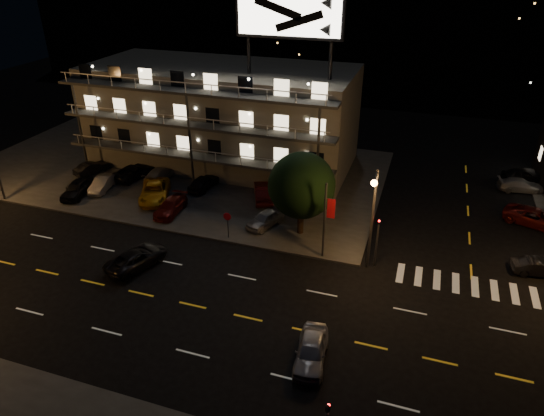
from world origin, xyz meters
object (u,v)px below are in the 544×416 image
(lot_car_4, at_px, (265,219))
(road_car_west, at_px, (137,258))
(side_car_0, at_px, (539,267))
(lot_car_2, at_px, (155,191))
(tree, at_px, (301,187))
(lot_car_7, at_px, (161,174))
(road_car_east, at_px, (311,350))

(lot_car_4, bearing_deg, road_car_west, -108.40)
(lot_car_4, distance_m, side_car_0, 21.34)
(lot_car_2, xyz_separation_m, road_car_west, (4.30, -10.00, -0.24))
(lot_car_2, relative_size, lot_car_4, 1.44)
(tree, distance_m, lot_car_2, 15.21)
(lot_car_2, height_order, lot_car_4, lot_car_2)
(side_car_0, bearing_deg, lot_car_2, 78.28)
(lot_car_4, relative_size, lot_car_7, 0.85)
(lot_car_4, xyz_separation_m, lot_car_7, (-13.29, 5.48, 0.00))
(lot_car_7, bearing_deg, side_car_0, 172.58)
(road_car_west, bearing_deg, road_car_east, 179.45)
(road_car_east, bearing_deg, lot_car_2, 135.49)
(road_car_east, bearing_deg, side_car_0, 38.12)
(road_car_west, bearing_deg, side_car_0, -145.27)
(side_car_0, bearing_deg, lot_car_7, 71.87)
(lot_car_2, relative_size, lot_car_7, 1.23)
(lot_car_4, bearing_deg, tree, 19.45)
(tree, relative_size, road_car_east, 1.64)
(side_car_0, distance_m, road_car_west, 29.83)
(lot_car_2, height_order, road_car_west, lot_car_2)
(tree, distance_m, road_car_west, 13.87)
(lot_car_2, relative_size, road_car_west, 1.12)
(lot_car_4, height_order, road_car_west, lot_car_4)
(lot_car_2, distance_m, lot_car_4, 11.70)
(road_car_east, distance_m, road_car_west, 15.71)
(side_car_0, distance_m, road_car_east, 19.28)
(lot_car_2, bearing_deg, lot_car_4, -31.47)
(side_car_0, xyz_separation_m, road_car_east, (-13.79, -13.47, 0.12))
(side_car_0, bearing_deg, road_car_east, 125.48)
(lot_car_7, bearing_deg, tree, 162.91)
(side_car_0, xyz_separation_m, road_car_west, (-28.64, -8.35, 0.07))
(tree, xyz_separation_m, road_car_west, (-10.43, -8.37, -3.68))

